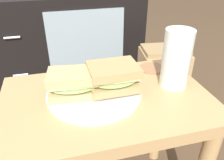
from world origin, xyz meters
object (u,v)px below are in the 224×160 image
beer_glass (176,60)px  sandwich_back (113,77)px  paper_bag (161,82)px  plate (94,93)px  tv_cabinet (63,39)px  sandwich_front (74,83)px  coaster (152,68)px

beer_glass → sandwich_back: bearing=178.7°
beer_glass → paper_bag: (0.20, 0.42, -0.35)m
plate → tv_cabinet: bearing=92.0°
plate → sandwich_front: bearing=177.3°
beer_glass → tv_cabinet: bearing=105.7°
beer_glass → paper_bag: bearing=65.0°
tv_cabinet → sandwich_front: (-0.02, -0.93, 0.21)m
plate → beer_glass: bearing=-1.7°
sandwich_front → coaster: (0.26, 0.10, -0.04)m
sandwich_back → tv_cabinet: bearing=95.2°
tv_cabinet → paper_bag: tv_cabinet is taller
plate → beer_glass: (0.23, -0.01, 0.08)m
sandwich_back → paper_bag: 0.65m
sandwich_front → plate: bearing=-2.7°
tv_cabinet → coaster: 0.88m
coaster → beer_glass: bearing=-80.5°
plate → sandwich_back: bearing=-2.7°
sandwich_front → paper_bag: bearing=40.8°
plate → sandwich_back: size_ratio=1.81×
sandwich_back → paper_bag: size_ratio=0.36×
sandwich_front → beer_glass: size_ratio=0.89×
plate → sandwich_back: (0.05, -0.00, 0.05)m
tv_cabinet → coaster: bearing=-73.6°
tv_cabinet → paper_bag: (0.46, -0.51, -0.10)m
sandwich_back → beer_glass: 0.18m
tv_cabinet → sandwich_back: size_ratio=6.84×
beer_glass → plate: bearing=178.3°
coaster → paper_bag: bearing=55.5°
beer_glass → paper_bag: 0.58m
plate → paper_bag: bearing=44.2°
coaster → tv_cabinet: bearing=106.4°
plate → paper_bag: (0.43, 0.42, -0.27)m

